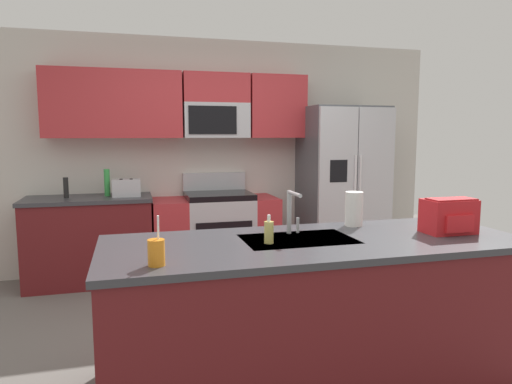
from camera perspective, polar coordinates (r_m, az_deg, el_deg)
The scene contains 14 objects.
ground_plane at distance 3.66m, azimuth 2.24°, elevation -17.71°, with size 9.00×9.00×0.00m, color #66605B.
kitchen_wall_unit at distance 5.32m, azimuth -5.99°, elevation 6.38°, with size 5.20×0.43×2.60m.
back_counter at distance 5.10m, azimuth -19.80°, elevation -5.60°, with size 1.27×0.63×0.90m.
range_oven at distance 5.17m, azimuth -4.99°, elevation -5.14°, with size 1.36×0.61×1.10m.
refrigerator at distance 5.48m, azimuth 10.57°, elevation 0.58°, with size 0.90×0.76×1.85m.
island_counter at distance 2.99m, azimuth 7.31°, elevation -14.23°, with size 2.58×0.97×0.90m.
toaster at distance 4.95m, azimuth -15.69°, elevation 0.50°, with size 0.28×0.16×0.18m.
pepper_mill at distance 5.04m, azimuth -22.39°, elevation 0.49°, with size 0.05×0.05×0.21m, color black.
bottle_green at distance 5.05m, azimuth -17.89°, elevation 1.12°, with size 0.06×0.06×0.28m, color green.
sink_faucet at distance 2.97m, azimuth 4.40°, elevation -2.02°, with size 0.08×0.21×0.28m.
drink_cup_orange at distance 2.32m, azimuth -12.19°, elevation -7.28°, with size 0.08×0.08×0.25m.
soap_dispenser at distance 2.73m, azimuth 1.60°, elevation -4.94°, with size 0.06×0.06×0.17m.
paper_towel_roll at distance 3.31m, azimuth 11.99°, elevation -2.05°, with size 0.12×0.12×0.24m, color white.
backpack at distance 3.25m, azimuth 22.72°, elevation -2.66°, with size 0.32×0.22×0.23m.
Camera 1 is at (-1.01, -3.17, 1.54)m, focal length 32.44 mm.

